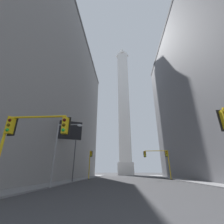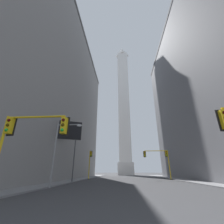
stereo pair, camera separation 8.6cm
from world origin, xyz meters
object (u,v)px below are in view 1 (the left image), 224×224
(obelisk, at_px, (124,103))
(traffic_light_near_left, at_px, (26,134))
(traffic_light_mid_right, at_px, (160,157))
(traffic_light_mid_left, at_px, (90,160))
(billboard_sign, at_px, (66,132))
(street_lamp, at_px, (60,145))

(obelisk, xyz_separation_m, traffic_light_near_left, (-7.51, -64.79, -32.11))
(traffic_light_mid_right, xyz_separation_m, traffic_light_near_left, (-14.46, -25.34, -0.59))
(traffic_light_mid_right, bearing_deg, obelisk, 99.99)
(traffic_light_mid_left, height_order, traffic_light_mid_right, traffic_light_mid_left)
(traffic_light_mid_left, height_order, traffic_light_near_left, traffic_light_mid_left)
(traffic_light_mid_left, bearing_deg, traffic_light_near_left, -87.52)
(obelisk, relative_size, traffic_light_near_left, 14.24)
(traffic_light_near_left, relative_size, billboard_sign, 0.53)
(traffic_light_mid_left, xyz_separation_m, traffic_light_mid_right, (15.59, -0.73, 0.55))
(billboard_sign, bearing_deg, obelisk, 77.72)
(traffic_light_near_left, distance_m, street_lamp, 8.03)
(traffic_light_mid_right, height_order, traffic_light_near_left, traffic_light_mid_right)
(traffic_light_near_left, bearing_deg, billboard_sign, 102.26)
(obelisk, distance_m, traffic_light_near_left, 72.70)
(obelisk, xyz_separation_m, billboard_sign, (-10.80, -49.65, -28.12))
(billboard_sign, bearing_deg, traffic_light_mid_right, 29.88)
(obelisk, relative_size, street_lamp, 10.47)
(traffic_light_mid_right, relative_size, traffic_light_near_left, 1.14)
(obelisk, relative_size, traffic_light_mid_left, 12.23)
(obelisk, xyz_separation_m, traffic_light_mid_left, (-8.64, -38.72, -32.07))
(traffic_light_mid_right, height_order, street_lamp, street_lamp)
(street_lamp, height_order, billboard_sign, billboard_sign)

